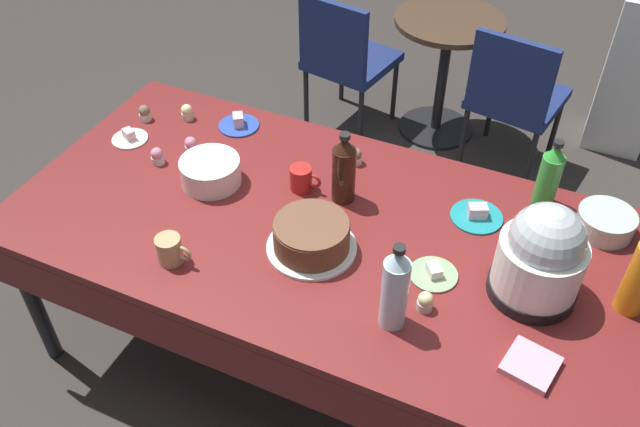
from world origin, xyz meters
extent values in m
plane|color=#383330|center=(0.00, 0.00, 0.00)|extent=(9.00, 9.00, 0.00)
cube|color=maroon|center=(0.00, 0.00, 0.73)|extent=(2.20, 1.10, 0.04)
cylinder|color=black|center=(-1.02, -0.47, 0.35)|extent=(0.06, 0.06, 0.71)
cylinder|color=black|center=(-1.02, 0.47, 0.35)|extent=(0.06, 0.06, 0.71)
cylinder|color=black|center=(1.02, 0.47, 0.35)|extent=(0.06, 0.06, 0.71)
cube|color=maroon|center=(0.00, -0.55, 0.62)|extent=(2.20, 0.01, 0.18)
cube|color=maroon|center=(0.00, 0.55, 0.62)|extent=(2.20, 0.01, 0.18)
cylinder|color=silver|center=(0.02, -0.12, 0.76)|extent=(0.31, 0.31, 0.01)
cylinder|color=brown|center=(0.02, -0.12, 0.81)|extent=(0.26, 0.26, 0.09)
cylinder|color=brown|center=(0.02, -0.12, 0.86)|extent=(0.25, 0.25, 0.01)
cylinder|color=black|center=(0.73, -0.01, 0.77)|extent=(0.28, 0.28, 0.04)
cylinder|color=white|center=(0.73, -0.01, 0.88)|extent=(0.27, 0.27, 0.17)
sphere|color=#B2BCC1|center=(0.73, -0.01, 0.98)|extent=(0.23, 0.23, 0.23)
cylinder|color=#B2C6BC|center=(0.90, 0.38, 0.79)|extent=(0.20, 0.20, 0.08)
cylinder|color=silver|center=(-0.47, 0.04, 0.80)|extent=(0.22, 0.22, 0.10)
cylinder|color=white|center=(-0.91, 0.13, 0.75)|extent=(0.14, 0.14, 0.01)
cube|color=beige|center=(-0.91, 0.13, 0.78)|extent=(0.06, 0.05, 0.04)
cylinder|color=#2D4CB2|center=(-0.56, 0.40, 0.75)|extent=(0.17, 0.17, 0.01)
cube|color=beige|center=(-0.56, 0.40, 0.78)|extent=(0.07, 0.07, 0.05)
cylinder|color=teal|center=(0.49, 0.26, 0.75)|extent=(0.19, 0.19, 0.01)
cube|color=beige|center=(0.49, 0.26, 0.78)|extent=(0.08, 0.07, 0.05)
cylinder|color=#8CA87F|center=(0.43, -0.07, 0.75)|extent=(0.16, 0.16, 0.01)
cube|color=white|center=(0.43, -0.07, 0.77)|extent=(0.07, 0.07, 0.03)
cylinder|color=beige|center=(-0.94, 0.28, 0.77)|extent=(0.05, 0.05, 0.03)
sphere|color=brown|center=(-0.94, 0.28, 0.79)|extent=(0.05, 0.05, 0.05)
cylinder|color=beige|center=(0.45, -0.21, 0.77)|extent=(0.05, 0.05, 0.03)
sphere|color=beige|center=(0.45, -0.21, 0.79)|extent=(0.05, 0.05, 0.05)
cylinder|color=beige|center=(-0.02, 0.37, 0.77)|extent=(0.05, 0.05, 0.03)
sphere|color=brown|center=(-0.02, 0.37, 0.79)|extent=(0.05, 0.05, 0.05)
cylinder|color=beige|center=(-0.72, 0.06, 0.77)|extent=(0.05, 0.05, 0.03)
sphere|color=pink|center=(-0.72, 0.06, 0.79)|extent=(0.05, 0.05, 0.05)
cylinder|color=beige|center=(-0.78, 0.36, 0.77)|extent=(0.05, 0.05, 0.03)
sphere|color=beige|center=(-0.78, 0.36, 0.79)|extent=(0.05, 0.05, 0.05)
cylinder|color=beige|center=(-0.64, 0.17, 0.77)|extent=(0.05, 0.05, 0.03)
sphere|color=pink|center=(-0.64, 0.17, 0.79)|extent=(0.05, 0.05, 0.05)
cylinder|color=green|center=(0.68, 0.44, 0.85)|extent=(0.08, 0.08, 0.20)
cone|color=green|center=(0.68, 0.44, 0.98)|extent=(0.07, 0.07, 0.05)
cylinder|color=black|center=(0.68, 0.44, 1.01)|extent=(0.04, 0.04, 0.02)
cylinder|color=orange|center=(1.02, 0.06, 0.88)|extent=(0.09, 0.09, 0.25)
cylinder|color=silver|center=(0.38, -0.30, 0.87)|extent=(0.08, 0.08, 0.25)
cone|color=silver|center=(0.38, -0.30, 1.02)|extent=(0.07, 0.07, 0.05)
cylinder|color=black|center=(0.38, -0.30, 1.06)|extent=(0.04, 0.04, 0.02)
cylinder|color=#33190F|center=(0.02, 0.16, 0.86)|extent=(0.09, 0.09, 0.22)
cone|color=#33190F|center=(0.02, 0.16, 0.99)|extent=(0.08, 0.08, 0.05)
cylinder|color=black|center=(0.02, 0.16, 1.02)|extent=(0.04, 0.04, 0.02)
cylinder|color=#B2231E|center=(-0.15, 0.15, 0.80)|extent=(0.08, 0.08, 0.09)
torus|color=#B2231E|center=(-0.09, 0.15, 0.80)|extent=(0.06, 0.01, 0.06)
cylinder|color=tan|center=(-0.37, -0.36, 0.80)|extent=(0.08, 0.08, 0.10)
torus|color=tan|center=(-0.32, -0.36, 0.80)|extent=(0.06, 0.01, 0.06)
cube|color=pink|center=(0.79, -0.29, 0.76)|extent=(0.17, 0.17, 0.02)
cube|color=navy|center=(-0.55, 1.64, 0.42)|extent=(0.51, 0.51, 0.05)
cube|color=navy|center=(-0.59, 1.44, 0.65)|extent=(0.42, 0.11, 0.40)
cylinder|color=black|center=(-0.33, 1.79, 0.20)|extent=(0.03, 0.03, 0.40)
cylinder|color=black|center=(-0.70, 1.86, 0.20)|extent=(0.03, 0.03, 0.40)
cylinder|color=black|center=(-0.40, 1.42, 0.20)|extent=(0.03, 0.03, 0.40)
cylinder|color=black|center=(-0.77, 1.49, 0.20)|extent=(0.03, 0.03, 0.40)
cube|color=navy|center=(0.40, 1.64, 0.42)|extent=(0.51, 0.51, 0.05)
cube|color=navy|center=(0.37, 1.44, 0.65)|extent=(0.42, 0.11, 0.40)
cylinder|color=black|center=(0.62, 1.79, 0.20)|extent=(0.03, 0.03, 0.40)
cylinder|color=black|center=(0.25, 1.86, 0.20)|extent=(0.03, 0.03, 0.40)
cylinder|color=black|center=(0.55, 1.42, 0.20)|extent=(0.03, 0.03, 0.40)
cylinder|color=black|center=(0.18, 1.48, 0.20)|extent=(0.03, 0.03, 0.40)
cylinder|color=#473323|center=(-0.05, 1.79, 0.70)|extent=(0.60, 0.60, 0.03)
cylinder|color=black|center=(-0.05, 1.79, 0.35)|extent=(0.06, 0.06, 0.67)
cylinder|color=black|center=(-0.05, 1.79, 0.01)|extent=(0.44, 0.44, 0.02)
cube|color=silver|center=(0.93, 2.12, 0.45)|extent=(0.32, 0.32, 0.90)
camera|label=1|loc=(0.71, -1.56, 2.35)|focal=37.64mm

